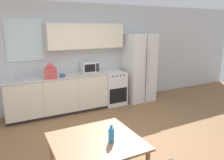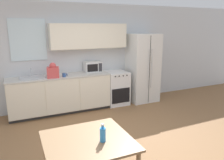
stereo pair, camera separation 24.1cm
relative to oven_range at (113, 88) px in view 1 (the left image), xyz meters
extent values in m
plane|color=olive|center=(-1.08, -1.88, -0.45)|extent=(12.00, 12.00, 0.00)
cube|color=silver|center=(-1.08, 0.34, 0.90)|extent=(12.00, 0.06, 2.70)
cube|color=silver|center=(-2.16, 0.30, 1.35)|extent=(0.82, 0.04, 0.97)
cube|color=silver|center=(-0.70, 0.15, 1.42)|extent=(1.99, 0.32, 0.62)
cube|color=#333333|center=(-1.53, 0.03, -0.41)|extent=(2.44, 0.56, 0.08)
cube|color=silver|center=(-1.53, 0.00, 0.04)|extent=(2.44, 0.62, 0.83)
cube|color=silver|center=(-2.34, -0.31, 0.04)|extent=(0.79, 0.01, 0.81)
cube|color=silver|center=(-1.53, -0.31, 0.04)|extent=(0.79, 0.01, 0.81)
cube|color=silver|center=(-0.72, -0.31, 0.04)|extent=(0.79, 0.01, 0.81)
cube|color=beige|center=(-1.53, 0.00, 0.47)|extent=(2.46, 0.64, 0.03)
cube|color=white|center=(0.00, 0.00, 0.00)|extent=(0.60, 0.62, 0.91)
cube|color=black|center=(0.00, -0.31, -0.14)|extent=(0.52, 0.01, 0.40)
cylinder|color=#262626|center=(-0.17, -0.32, 0.41)|extent=(0.03, 0.02, 0.03)
cylinder|color=#262626|center=(-0.06, -0.32, 0.41)|extent=(0.03, 0.02, 0.03)
cylinder|color=#262626|center=(0.06, -0.32, 0.41)|extent=(0.03, 0.02, 0.03)
cylinder|color=#262626|center=(0.17, -0.32, 0.41)|extent=(0.03, 0.02, 0.03)
cube|color=silver|center=(0.83, -0.03, 0.50)|extent=(0.80, 0.69, 1.92)
cube|color=#3F3F3F|center=(0.83, -0.38, 0.50)|extent=(0.01, 0.01, 1.86)
cylinder|color=silver|center=(0.78, -0.41, 0.54)|extent=(0.02, 0.02, 1.05)
cylinder|color=silver|center=(0.88, -0.41, 0.54)|extent=(0.02, 0.02, 1.05)
cube|color=#B7BABC|center=(-2.16, 0.00, 0.49)|extent=(0.57, 0.38, 0.02)
cylinder|color=silver|center=(-2.16, 0.15, 0.60)|extent=(0.02, 0.02, 0.19)
cylinder|color=silver|center=(-2.16, 0.08, 0.68)|extent=(0.02, 0.14, 0.02)
cube|color=silver|center=(-0.62, 0.13, 0.62)|extent=(0.44, 0.30, 0.27)
cube|color=black|center=(-0.68, -0.02, 0.62)|extent=(0.28, 0.01, 0.19)
cube|color=#2D2D33|center=(-0.47, -0.02, 0.62)|extent=(0.09, 0.01, 0.22)
cylinder|color=#335999|center=(-1.45, -0.15, 0.53)|extent=(0.09, 0.09, 0.09)
torus|color=#335999|center=(-1.38, -0.15, 0.53)|extent=(0.02, 0.07, 0.07)
cube|color=#D14C4C|center=(-1.70, -0.12, 0.61)|extent=(0.31, 0.28, 0.25)
sphere|color=#D14C4C|center=(-1.70, -0.12, 0.77)|extent=(0.17, 0.17, 0.15)
cube|color=#997551|center=(-1.75, -2.89, 0.26)|extent=(1.08, 1.00, 0.03)
cylinder|color=#997551|center=(-2.23, -2.45, -0.10)|extent=(0.06, 0.06, 0.70)
cylinder|color=#997551|center=(-1.27, -2.45, -0.10)|extent=(0.06, 0.06, 0.70)
cylinder|color=#338CD8|center=(-1.59, -3.01, 0.37)|extent=(0.07, 0.07, 0.18)
cylinder|color=#338CD8|center=(-1.59, -3.01, 0.48)|extent=(0.03, 0.03, 0.04)
cylinder|color=white|center=(-1.59, -3.01, 0.51)|extent=(0.04, 0.04, 0.02)
camera|label=1|loc=(-2.70, -5.17, 1.66)|focal=35.00mm
camera|label=2|loc=(-2.49, -5.28, 1.66)|focal=35.00mm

